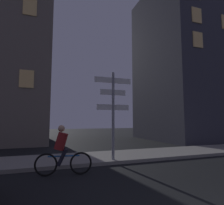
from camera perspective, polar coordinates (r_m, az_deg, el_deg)
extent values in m
cube|color=gray|center=(9.08, 0.73, -16.36)|extent=(40.00, 2.56, 0.14)
cylinder|color=gray|center=(7.91, 0.35, -3.88)|extent=(0.12, 0.12, 3.72)
cube|color=white|center=(8.10, 0.34, 6.86)|extent=(1.66, 0.03, 0.24)
cube|color=white|center=(8.00, 0.34, 3.17)|extent=(1.15, 0.03, 0.24)
cube|color=white|center=(7.93, 0.34, -1.49)|extent=(1.45, 0.03, 0.24)
torus|color=black|center=(6.48, -9.62, -18.01)|extent=(0.72, 0.16, 0.72)
torus|color=black|center=(6.53, -19.79, -17.66)|extent=(0.72, 0.16, 0.72)
cylinder|color=#1959A5|center=(6.44, -14.67, -15.72)|extent=(1.00, 0.19, 0.04)
cylinder|color=maroon|center=(6.37, -15.48, -11.49)|extent=(0.49, 0.38, 0.61)
sphere|color=tan|center=(6.34, -15.38, -7.76)|extent=(0.22, 0.22, 0.22)
cylinder|color=black|center=(6.53, -15.09, -15.83)|extent=(0.35, 0.17, 0.55)
cylinder|color=black|center=(6.35, -15.19, -16.12)|extent=(0.35, 0.17, 0.55)
cube|color=#F2C672|center=(13.68, -24.91, 6.66)|extent=(0.90, 0.06, 1.20)
cube|color=#F2C672|center=(15.55, -24.04, 25.39)|extent=(0.90, 0.06, 1.20)
cube|color=#383842|center=(20.50, 23.13, 10.49)|extent=(9.07, 8.04, 14.61)
cube|color=#F2C672|center=(15.91, 25.03, 17.21)|extent=(0.90, 0.06, 1.20)
cube|color=#F2C672|center=(16.75, 24.73, 23.34)|extent=(0.90, 0.06, 1.20)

